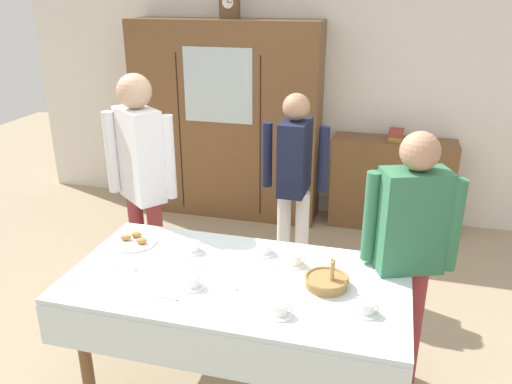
{
  "coord_description": "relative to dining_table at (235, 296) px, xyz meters",
  "views": [
    {
      "loc": [
        0.74,
        -2.55,
        2.25
      ],
      "look_at": [
        0.0,
        0.2,
        1.13
      ],
      "focal_mm": 36.08,
      "sensor_mm": 36.0,
      "label": 1
    }
  ],
  "objects": [
    {
      "name": "dining_table",
      "position": [
        0.0,
        0.0,
        0.0
      ],
      "size": [
        1.86,
        0.97,
        0.78
      ],
      "color": "brown",
      "rests_on": "ground"
    },
    {
      "name": "bookshelf_low",
      "position": [
        0.79,
        2.64,
        -0.22
      ],
      "size": [
        1.17,
        0.35,
        0.91
      ],
      "color": "brown",
      "rests_on": "ground"
    },
    {
      "name": "mantel_clock",
      "position": [
        -0.84,
        2.59,
        1.44
      ],
      "size": [
        0.18,
        0.11,
        0.24
      ],
      "color": "brown",
      "rests_on": "wall_cabinet"
    },
    {
      "name": "ground_plane",
      "position": [
        0.0,
        0.24,
        -0.67
      ],
      "size": [
        12.0,
        12.0,
        0.0
      ],
      "primitive_type": "plane",
      "color": "tan",
      "rests_on": "ground"
    },
    {
      "name": "wall_cabinet",
      "position": [
        -0.9,
        2.59,
        0.32
      ],
      "size": [
        1.91,
        0.46,
        1.99
      ],
      "color": "brown",
      "rests_on": "ground"
    },
    {
      "name": "person_near_right_end",
      "position": [
        0.9,
        0.38,
        0.28
      ],
      "size": [
        0.52,
        0.31,
        1.57
      ],
      "color": "#933338",
      "rests_on": "ground"
    },
    {
      "name": "back_wall",
      "position": [
        0.0,
        2.89,
        0.68
      ],
      "size": [
        6.4,
        0.1,
        2.7
      ],
      "primitive_type": "cube",
      "color": "silver",
      "rests_on": "ground"
    },
    {
      "name": "pastry_plate",
      "position": [
        -0.74,
        0.26,
        0.11
      ],
      "size": [
        0.28,
        0.28,
        0.05
      ],
      "color": "white",
      "rests_on": "dining_table"
    },
    {
      "name": "spoon_front_edge",
      "position": [
        -0.26,
        -0.26,
        0.1
      ],
      "size": [
        0.12,
        0.02,
        0.01
      ],
      "color": "silver",
      "rests_on": "dining_table"
    },
    {
      "name": "bread_basket",
      "position": [
        0.49,
        0.06,
        0.14
      ],
      "size": [
        0.24,
        0.24,
        0.16
      ],
      "color": "#9E7542",
      "rests_on": "dining_table"
    },
    {
      "name": "tea_cup_far_right",
      "position": [
        -0.19,
        -0.13,
        0.13
      ],
      "size": [
        0.13,
        0.13,
        0.06
      ],
      "color": "white",
      "rests_on": "dining_table"
    },
    {
      "name": "book_stack",
      "position": [
        0.79,
        2.64,
        0.28
      ],
      "size": [
        0.14,
        0.23,
        0.09
      ],
      "color": "#B29333",
      "rests_on": "bookshelf_low"
    },
    {
      "name": "person_by_cabinet",
      "position": [
        0.05,
        1.41,
        0.26
      ],
      "size": [
        0.52,
        0.37,
        1.54
      ],
      "color": "silver",
      "rests_on": "ground"
    },
    {
      "name": "tea_cup_mid_right",
      "position": [
        0.28,
        0.25,
        0.13
      ],
      "size": [
        0.13,
        0.13,
        0.06
      ],
      "color": "white",
      "rests_on": "dining_table"
    },
    {
      "name": "tea_cup_front_edge",
      "position": [
        0.71,
        -0.13,
        0.13
      ],
      "size": [
        0.13,
        0.13,
        0.06
      ],
      "color": "silver",
      "rests_on": "dining_table"
    },
    {
      "name": "spoon_near_left",
      "position": [
        -0.6,
        -0.04,
        0.1
      ],
      "size": [
        0.12,
        0.02,
        0.01
      ],
      "color": "silver",
      "rests_on": "dining_table"
    },
    {
      "name": "tea_cup_center",
      "position": [
        0.08,
        0.33,
        0.13
      ],
      "size": [
        0.13,
        0.13,
        0.06
      ],
      "color": "white",
      "rests_on": "dining_table"
    },
    {
      "name": "spoon_back_edge",
      "position": [
        0.01,
        -0.09,
        0.1
      ],
      "size": [
        0.12,
        0.02,
        0.01
      ],
      "color": "silver",
      "rests_on": "dining_table"
    },
    {
      "name": "tea_cup_near_right",
      "position": [
        -0.34,
        0.25,
        0.13
      ],
      "size": [
        0.13,
        0.13,
        0.06
      ],
      "color": "white",
      "rests_on": "dining_table"
    },
    {
      "name": "person_beside_shelf",
      "position": [
        -0.92,
        0.75,
        0.4
      ],
      "size": [
        0.52,
        0.38,
        1.74
      ],
      "color": "#933338",
      "rests_on": "ground"
    },
    {
      "name": "tea_cup_mid_left",
      "position": [
        0.31,
        -0.25,
        0.13
      ],
      "size": [
        0.13,
        0.13,
        0.06
      ],
      "color": "white",
      "rests_on": "dining_table"
    }
  ]
}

